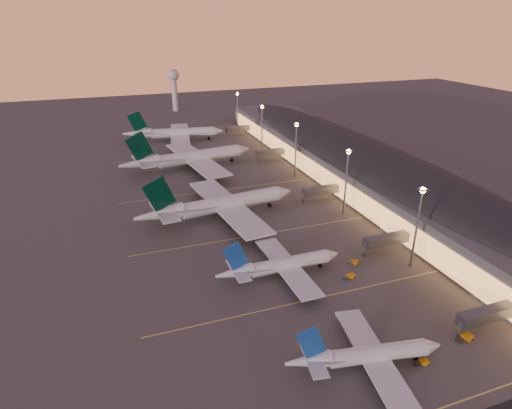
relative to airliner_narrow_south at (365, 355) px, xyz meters
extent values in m
plane|color=#44413E|center=(0.22, 30.62, -3.26)|extent=(700.00, 700.00, 0.00)
cylinder|color=silver|center=(3.02, -0.51, 0.06)|extent=(22.12, 7.29, 3.71)
cone|color=silver|center=(15.50, -2.62, 0.06)|extent=(4.09, 4.25, 3.71)
cone|color=silver|center=(-12.58, 2.13, 0.52)|extent=(10.33, 5.30, 3.71)
cube|color=silver|center=(1.98, -0.33, -0.59)|extent=(11.45, 31.88, 0.41)
cylinder|color=#174795|center=(3.82, 6.33, -1.84)|extent=(5.32, 3.57, 2.78)
cylinder|color=#174795|center=(1.53, -7.23, -1.84)|extent=(5.32, 3.57, 2.78)
cube|color=#174795|center=(-12.10, 2.05, 5.33)|extent=(6.80, 1.68, 8.05)
cube|color=silver|center=(-11.40, 1.93, 1.08)|extent=(5.34, 11.68, 0.26)
cylinder|color=black|center=(12.05, -2.04, -2.53)|extent=(0.34, 0.34, 1.47)
cylinder|color=black|center=(12.05, -2.04, -2.74)|extent=(1.13, 0.81, 1.04)
cylinder|color=black|center=(1.72, 2.34, -2.53)|extent=(0.34, 0.34, 1.47)
cylinder|color=black|center=(1.72, 2.34, -2.74)|extent=(1.13, 0.81, 1.04)
cylinder|color=black|center=(0.85, -2.78, -2.53)|extent=(0.34, 0.34, 1.47)
cylinder|color=black|center=(0.85, -2.78, -2.74)|extent=(1.13, 0.81, 1.04)
cylinder|color=silver|center=(-0.11, 39.21, 0.37)|extent=(23.91, 4.37, 4.06)
cone|color=silver|center=(13.75, 39.38, 0.37)|extent=(3.90, 4.11, 4.06)
cone|color=silver|center=(-17.42, 38.99, 0.88)|extent=(10.83, 4.20, 4.06)
cube|color=silver|center=(-1.26, 39.19, -0.34)|extent=(7.36, 34.29, 0.45)
cylinder|color=#174795|center=(-0.59, 46.73, -1.71)|extent=(5.43, 3.12, 3.05)
cylinder|color=#174795|center=(-0.39, 31.68, -1.71)|extent=(5.43, 3.12, 3.05)
cube|color=#174795|center=(-16.88, 38.99, 6.14)|extent=(7.45, 0.70, 8.81)
cube|color=silver|center=(-16.11, 39.00, 1.49)|extent=(4.01, 12.36, 0.28)
cylinder|color=black|center=(9.91, 39.34, -2.46)|extent=(0.33, 0.33, 1.60)
cylinder|color=black|center=(9.91, 39.34, -2.69)|extent=(1.15, 0.73, 1.14)
cylinder|color=black|center=(-2.07, 42.03, -2.46)|extent=(0.33, 0.33, 1.60)
cylinder|color=black|center=(-2.07, 42.03, -2.69)|extent=(1.15, 0.73, 1.14)
cylinder|color=black|center=(-1.99, 36.34, -2.46)|extent=(0.33, 0.33, 1.60)
cylinder|color=black|center=(-1.99, 36.34, -2.69)|extent=(1.15, 0.73, 1.14)
cylinder|color=silver|center=(-4.32, 84.50, 2.02)|extent=(39.22, 10.49, 5.87)
cone|color=silver|center=(18.04, 87.21, 2.02)|extent=(6.92, 6.58, 5.87)
cone|color=silver|center=(-32.27, 81.11, 2.75)|extent=(18.10, 7.93, 5.87)
cube|color=silver|center=(-6.18, 84.28, 0.99)|extent=(18.00, 57.65, 0.65)
cylinder|color=#525559|center=(-6.44, 96.81, -0.99)|extent=(9.23, 5.42, 4.40)
cylinder|color=#525559|center=(-3.44, 72.04, -0.99)|extent=(9.23, 5.42, 4.40)
cube|color=black|center=(-31.40, 81.22, 10.33)|extent=(11.59, 2.27, 13.02)
cube|color=silver|center=(-30.16, 81.37, 3.63)|extent=(8.67, 21.02, 0.41)
cylinder|color=black|center=(11.85, 86.46, -2.09)|extent=(0.52, 0.52, 2.35)
cylinder|color=black|center=(11.85, 86.46, -2.44)|extent=(1.75, 1.22, 1.64)
cylinder|color=black|center=(-7.92, 88.20, -2.09)|extent=(0.52, 0.52, 2.35)
cylinder|color=black|center=(-7.92, 88.20, -2.44)|extent=(1.75, 1.22, 1.64)
cylinder|color=black|center=(-6.93, 80.05, -2.09)|extent=(0.52, 0.52, 2.35)
cylinder|color=black|center=(-6.93, 80.05, -2.44)|extent=(1.75, 1.22, 1.64)
cylinder|color=silver|center=(-2.98, 144.92, 2.45)|extent=(42.43, 12.40, 6.34)
cone|color=silver|center=(21.12, 148.48, 2.45)|extent=(7.62, 7.26, 6.34)
cone|color=silver|center=(-33.11, 140.48, 3.24)|extent=(19.67, 9.04, 6.34)
cube|color=silver|center=(-4.99, 144.63, 1.34)|extent=(21.00, 62.45, 0.70)
cylinder|color=#525559|center=(-5.62, 158.17, -0.80)|extent=(10.07, 6.09, 4.76)
cylinder|color=#525559|center=(-1.68, 131.48, -0.80)|extent=(10.07, 6.09, 4.76)
cube|color=black|center=(-32.17, 140.62, 11.43)|extent=(12.52, 2.77, 14.08)
cube|color=silver|center=(-30.83, 140.82, 4.19)|extent=(9.92, 22.83, 0.44)
cylinder|color=black|center=(14.45, 147.49, -1.99)|extent=(0.58, 0.58, 2.54)
cylinder|color=black|center=(14.45, 147.49, -2.37)|extent=(1.92, 1.36, 1.78)
cylinder|color=black|center=(-6.98, 148.82, -1.99)|extent=(0.58, 0.58, 2.54)
cylinder|color=black|center=(-6.98, 148.82, -2.37)|extent=(1.92, 1.36, 1.78)
cylinder|color=black|center=(-5.68, 140.04, -1.99)|extent=(0.58, 0.58, 2.54)
cylinder|color=black|center=(-5.68, 140.04, -2.37)|extent=(1.92, 1.36, 1.78)
cylinder|color=silver|center=(-1.61, 197.68, 1.81)|extent=(37.70, 11.59, 5.64)
cone|color=silver|center=(19.75, 194.18, 1.81)|extent=(6.85, 6.54, 5.64)
cone|color=silver|center=(-28.32, 202.05, 2.52)|extent=(17.53, 8.29, 5.64)
cube|color=silver|center=(-3.39, 197.97, 0.82)|extent=(19.50, 55.53, 0.62)
cylinder|color=#525559|center=(-0.27, 209.61, -1.08)|extent=(8.99, 5.53, 4.23)
cylinder|color=#525559|center=(-4.15, 185.94, -1.08)|extent=(8.99, 5.53, 4.23)
cube|color=black|center=(-27.49, 201.92, 9.80)|extent=(11.11, 2.63, 12.51)
cube|color=silver|center=(-26.30, 201.72, 3.36)|extent=(9.11, 20.33, 0.39)
cylinder|color=black|center=(13.84, 195.14, -2.14)|extent=(0.52, 0.52, 2.26)
cylinder|color=black|center=(13.84, 195.14, -2.47)|extent=(1.72, 1.23, 1.58)
cylinder|color=black|center=(-3.94, 202.06, -2.14)|extent=(0.52, 0.52, 2.26)
cylinder|color=black|center=(-3.94, 202.06, -2.47)|extent=(1.72, 1.23, 1.58)
cylinder|color=black|center=(-5.22, 194.27, -2.14)|extent=(0.52, 0.52, 2.26)
cylinder|color=black|center=(-5.22, 194.27, -2.47)|extent=(1.72, 1.23, 1.58)
cube|color=#505056|center=(62.22, 103.12, 2.74)|extent=(40.00, 255.00, 12.00)
ellipsoid|color=black|center=(62.22, 103.12, 8.74)|extent=(39.00, 253.00, 10.92)
cube|color=#EFA057|center=(42.02, 103.12, 1.74)|extent=(0.40, 244.80, 8.00)
cube|color=#525559|center=(34.22, 0.62, 1.24)|extent=(16.00, 3.20, 3.00)
cylinder|color=slate|center=(26.22, 0.62, -1.06)|extent=(0.70, 0.70, 4.40)
cube|color=#525559|center=(34.22, 40.62, 1.24)|extent=(16.00, 3.20, 3.00)
cylinder|color=slate|center=(26.22, 40.62, -1.06)|extent=(0.70, 0.70, 4.40)
cube|color=#525559|center=(34.22, 85.62, 1.24)|extent=(16.00, 3.20, 3.00)
cylinder|color=slate|center=(26.22, 85.62, -1.06)|extent=(0.70, 0.70, 4.40)
cube|color=#525559|center=(34.22, 142.62, 1.24)|extent=(16.00, 3.20, 3.00)
cylinder|color=slate|center=(26.22, 142.62, -1.06)|extent=(0.70, 0.70, 4.40)
cube|color=#525559|center=(34.22, 198.62, 1.24)|extent=(16.00, 3.20, 3.00)
cylinder|color=slate|center=(26.22, 198.62, -1.06)|extent=(0.70, 0.70, 4.40)
cylinder|color=slate|center=(36.22, 30.62, 9.24)|extent=(0.70, 0.70, 25.00)
cube|color=slate|center=(36.22, 30.62, 21.94)|extent=(2.20, 2.20, 0.50)
sphere|color=#FFB060|center=(36.22, 30.62, 21.74)|extent=(1.80, 1.80, 1.80)
cylinder|color=slate|center=(36.22, 70.62, 9.24)|extent=(0.70, 0.70, 25.00)
cube|color=slate|center=(36.22, 70.62, 21.94)|extent=(2.20, 2.20, 0.50)
sphere|color=#FFB060|center=(36.22, 70.62, 21.74)|extent=(1.80, 1.80, 1.80)
cylinder|color=slate|center=(36.22, 115.62, 9.24)|extent=(0.70, 0.70, 25.00)
cube|color=slate|center=(36.22, 115.62, 21.94)|extent=(2.20, 2.20, 0.50)
sphere|color=#FFB060|center=(36.22, 115.62, 21.74)|extent=(1.80, 1.80, 1.80)
cylinder|color=slate|center=(36.22, 160.62, 9.24)|extent=(0.70, 0.70, 25.00)
cube|color=slate|center=(36.22, 160.62, 21.94)|extent=(2.20, 2.20, 0.50)
sphere|color=#FFB060|center=(36.22, 160.62, 21.74)|extent=(1.80, 1.80, 1.80)
cylinder|color=slate|center=(36.22, 205.62, 9.24)|extent=(0.70, 0.70, 25.00)
cube|color=slate|center=(36.22, 205.62, 21.94)|extent=(2.20, 2.20, 0.50)
sphere|color=#FFB060|center=(36.22, 205.62, 21.74)|extent=(1.80, 1.80, 1.80)
cylinder|color=silver|center=(10.22, 290.62, 9.74)|extent=(4.40, 4.40, 26.00)
sphere|color=silver|center=(10.22, 290.62, 24.74)|extent=(9.00, 9.00, 9.00)
cube|color=#D8C659|center=(0.22, 25.62, -3.25)|extent=(90.00, 0.36, 0.00)
cube|color=#D8C659|center=(0.22, 65.62, -3.25)|extent=(90.00, 0.36, 0.00)
cube|color=#D8C659|center=(0.22, 110.62, -3.25)|extent=(90.00, 0.36, 0.00)
cube|color=#D8C659|center=(0.22, 165.62, -3.25)|extent=(90.00, 0.36, 0.00)
cube|color=orange|center=(27.67, -0.68, -2.64)|extent=(2.86, 1.93, 1.25)
cube|color=#525559|center=(25.64, -0.86, -2.81)|extent=(1.71, 1.61, 0.91)
cylinder|color=black|center=(28.62, 0.25, -3.01)|extent=(0.52, 0.25, 0.50)
cylinder|color=black|center=(28.76, -1.44, -3.01)|extent=(0.52, 0.25, 0.50)
cylinder|color=black|center=(26.58, 0.08, -3.01)|extent=(0.52, 0.25, 0.50)
cylinder|color=black|center=(26.73, -1.62, -3.01)|extent=(0.52, 0.25, 0.50)
cube|color=orange|center=(12.94, -3.64, -2.78)|extent=(2.30, 1.65, 0.96)
cube|color=#525559|center=(11.38, -3.37, -2.91)|extent=(1.40, 1.33, 0.70)
cylinder|color=black|center=(13.83, -3.13, -3.07)|extent=(0.41, 0.22, 0.39)
cylinder|color=black|center=(13.61, -4.42, -3.07)|extent=(0.41, 0.22, 0.39)
cylinder|color=black|center=(12.27, -2.86, -3.07)|extent=(0.41, 0.22, 0.39)
cylinder|color=black|center=(12.05, -4.16, -3.07)|extent=(0.41, 0.22, 0.39)
cube|color=orange|center=(15.72, 31.32, -2.71)|extent=(2.57, 1.76, 1.11)
cube|color=#525559|center=(13.91, 31.14, -2.86)|extent=(1.54, 1.45, 0.81)
cylinder|color=black|center=(16.54, 32.17, -3.04)|extent=(0.46, 0.23, 0.44)
cylinder|color=black|center=(16.70, 30.67, -3.04)|extent=(0.46, 0.23, 0.44)
cylinder|color=black|center=(14.73, 31.98, -3.04)|extent=(0.46, 0.23, 0.44)
cylinder|color=black|center=(14.89, 30.48, -3.04)|extent=(0.46, 0.23, 0.44)
cube|color=orange|center=(21.05, 37.76, -2.76)|extent=(2.56, 2.12, 1.01)
cube|color=#525559|center=(19.52, 38.39, -2.90)|extent=(1.64, 1.59, 0.73)
cylinder|color=black|center=(22.07, 38.08, -3.06)|extent=(0.44, 0.31, 0.40)
cylinder|color=black|center=(21.55, 36.81, -3.06)|extent=(0.44, 0.31, 0.40)
cylinder|color=black|center=(20.54, 38.71, -3.06)|extent=(0.44, 0.31, 0.40)
cylinder|color=black|center=(20.02, 37.44, -3.06)|extent=(0.44, 0.31, 0.40)
camera|label=1|loc=(-45.96, -58.83, 66.56)|focal=30.00mm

